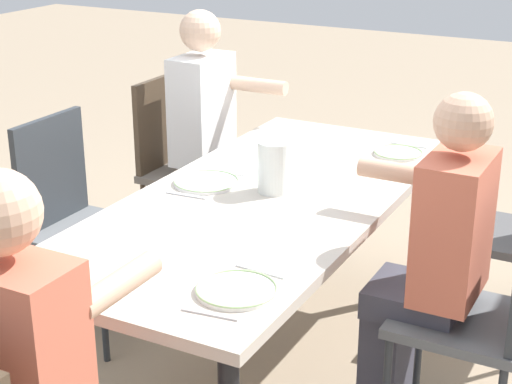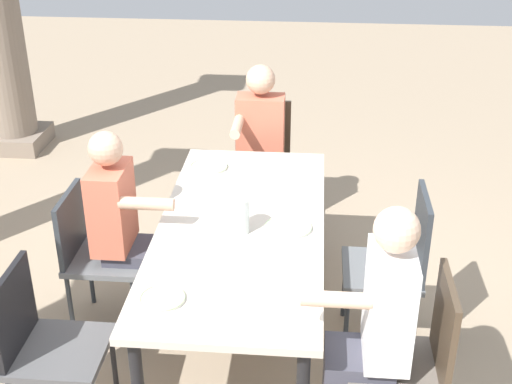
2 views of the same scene
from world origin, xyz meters
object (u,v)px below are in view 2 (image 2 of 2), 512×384
object	(u,v)px
plate_1	(288,227)
chair_west_north	(43,340)
water_pitcher	(237,217)
chair_mid_north	(94,249)
chair_mid_south	(398,259)
diner_woman_green	(372,328)
plate_0	(163,298)
diner_guest_third	(259,148)
chair_west_south	(414,356)
diner_man_white	(125,228)
chair_head_east	(262,156)
dining_table	(241,236)
plate_2	(209,167)

from	to	relation	value
plate_1	chair_west_north	bearing A→B (deg)	123.49
water_pitcher	chair_mid_north	bearing A→B (deg)	81.54
chair_mid_south	diner_woman_green	xyz separation A→B (m)	(-0.83, 0.20, 0.15)
plate_0	plate_1	world-z (taller)	same
plate_0	water_pitcher	distance (m)	0.72
diner_guest_third	chair_west_south	bearing A→B (deg)	-156.46
diner_guest_third	plate_0	bearing A→B (deg)	171.85
diner_man_white	water_pitcher	xyz separation A→B (m)	(-0.13, -0.66, 0.18)
chair_west_north	chair_west_south	distance (m)	1.76
chair_mid_south	diner_guest_third	distance (m)	1.49
chair_mid_south	diner_man_white	world-z (taller)	diner_man_white
chair_head_east	water_pitcher	world-z (taller)	water_pitcher
dining_table	diner_woman_green	xyz separation A→B (m)	(-0.77, -0.68, 0.01)
chair_mid_south	plate_1	bearing A→B (deg)	97.18
diner_woman_green	water_pitcher	size ratio (longest dim) A/B	6.54
chair_head_east	diner_woman_green	xyz separation A→B (m)	(-2.21, -0.68, 0.16)
chair_west_north	diner_guest_third	bearing A→B (deg)	-23.29
chair_west_north	water_pitcher	size ratio (longest dim) A/B	4.44
chair_head_east	diner_woman_green	bearing A→B (deg)	-162.93
plate_0	water_pitcher	bearing A→B (deg)	-22.76
chair_west_north	diner_woman_green	world-z (taller)	diner_woman_green
chair_west_south	diner_guest_third	bearing A→B (deg)	23.54
chair_head_east	plate_2	size ratio (longest dim) A/B	3.87
plate_0	diner_woman_green	bearing A→B (deg)	-92.78
diner_woman_green	plate_2	xyz separation A→B (m)	(1.50, 0.97, 0.07)
chair_west_north	chair_west_south	xyz separation A→B (m)	(-0.00, -1.76, 0.03)
plate_2	water_pitcher	world-z (taller)	water_pitcher
chair_mid_north	plate_1	xyz separation A→B (m)	(-0.08, -1.14, 0.25)
diner_woman_green	water_pitcher	bearing A→B (deg)	44.31
diner_man_white	water_pitcher	bearing A→B (deg)	-100.66
chair_mid_south	diner_man_white	size ratio (longest dim) A/B	0.76
diner_guest_third	plate_1	bearing A→B (deg)	-168.19
chair_head_east	diner_man_white	bearing A→B (deg)	153.94
diner_woman_green	plate_0	distance (m)	0.97
chair_west_south	chair_west_north	bearing A→B (deg)	90.00
plate_1	chair_west_south	bearing A→B (deg)	-140.70
diner_man_white	chair_mid_north	bearing A→B (deg)	89.10
water_pitcher	diner_woman_green	bearing A→B (deg)	-135.69
dining_table	chair_mid_north	distance (m)	0.89
diner_woman_green	diner_man_white	world-z (taller)	diner_woman_green
dining_table	chair_head_east	distance (m)	1.45
diner_woman_green	plate_1	world-z (taller)	diner_woman_green
chair_west_north	diner_guest_third	world-z (taller)	diner_guest_third
chair_west_north	chair_mid_north	distance (m)	0.83
chair_west_south	water_pitcher	world-z (taller)	water_pitcher
water_pitcher	dining_table	bearing A→B (deg)	-9.55
chair_west_north	chair_mid_south	distance (m)	1.94
chair_head_east	water_pitcher	bearing A→B (deg)	179.60
chair_mid_south	diner_guest_third	size ratio (longest dim) A/B	0.75
diner_man_white	plate_1	size ratio (longest dim) A/B	4.88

